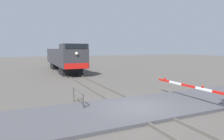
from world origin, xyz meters
The scene contains 7 objects.
ground_plane centered at (0.00, 0.00, 0.00)m, with size 160.00×160.00×0.00m, color #514C47.
rail_track_left centered at (-0.72, 0.00, 0.07)m, with size 0.08×80.00×0.15m, color #59544C.
rail_track_right centered at (0.72, 0.00, 0.07)m, with size 0.08×80.00×0.15m, color #59544C.
road_surface centered at (0.00, 0.00, 0.08)m, with size 36.00×4.46×0.17m, color #47474C.
locomotive centered at (0.00, 20.56, 2.05)m, with size 3.02×15.66×4.00m.
crossing_gate centered at (4.02, -2.04, 0.78)m, with size 0.36×6.72×1.22m.
guard_railing centered at (-2.81, 2.05, 0.61)m, with size 0.08×2.26×0.95m.
Camera 1 is at (-5.75, -9.28, 3.44)m, focal length 31.67 mm.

